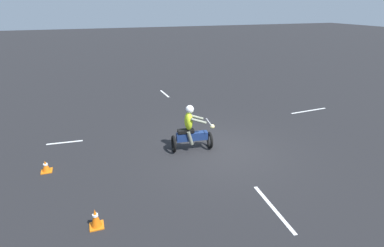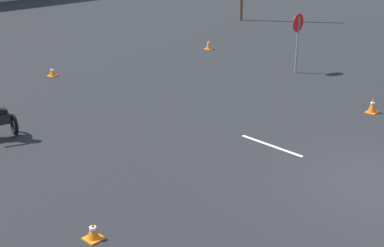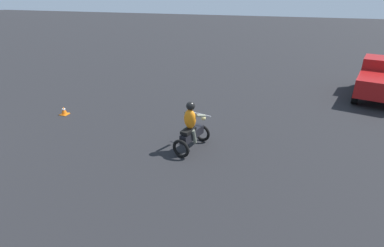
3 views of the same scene
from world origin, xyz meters
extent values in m
plane|color=black|center=(0.00, 0.00, 0.00)|extent=(120.00, 120.00, 0.00)
torus|color=black|center=(0.32, -0.41, 0.30)|extent=(0.17, 0.61, 0.60)
torus|color=black|center=(1.62, -0.55, 0.30)|extent=(0.17, 0.61, 0.60)
cube|color=navy|center=(0.97, -0.48, 0.52)|extent=(1.12, 0.36, 0.28)
cube|color=black|center=(1.19, -0.50, 0.74)|extent=(0.59, 0.32, 0.10)
cylinder|color=silver|center=(0.37, -0.41, 1.00)|extent=(0.11, 0.70, 0.04)
sphere|color=#F2E08C|center=(0.24, -0.40, 0.82)|extent=(0.18, 0.18, 0.16)
ellipsoid|color=#CCEA26|center=(1.09, -0.49, 1.10)|extent=(0.32, 0.43, 0.64)
cylinder|color=slate|center=(0.81, -0.26, 1.15)|extent=(0.55, 0.15, 0.27)
cylinder|color=slate|center=(0.77, -0.66, 1.15)|extent=(0.55, 0.15, 0.27)
cylinder|color=slate|center=(1.08, -0.35, 0.52)|extent=(0.26, 0.15, 0.51)
cylinder|color=slate|center=(1.05, -0.63, 0.52)|extent=(0.26, 0.15, 0.51)
sphere|color=white|center=(1.05, -0.49, 1.52)|extent=(0.31, 0.31, 0.28)
cube|color=orange|center=(4.36, 2.51, 0.01)|extent=(0.32, 0.32, 0.03)
cone|color=orange|center=(4.36, 2.51, 0.25)|extent=(0.24, 0.24, 0.45)
cylinder|color=white|center=(4.36, 2.51, 0.32)|extent=(0.13, 0.13, 0.05)
cube|color=orange|center=(5.70, -0.56, 0.01)|extent=(0.32, 0.32, 0.03)
cone|color=orange|center=(5.70, -0.56, 0.20)|extent=(0.24, 0.24, 0.33)
cylinder|color=white|center=(5.70, -0.56, 0.25)|extent=(0.13, 0.13, 0.05)
cube|color=silver|center=(5.26, -2.60, 0.00)|extent=(1.27, 0.19, 0.01)
cube|color=silver|center=(0.11, 3.29, 0.00)|extent=(0.22, 1.98, 0.01)
cube|color=silver|center=(-5.73, -2.53, 0.00)|extent=(2.06, 0.22, 0.01)
cube|color=silver|center=(0.11, -7.70, 0.00)|extent=(0.19, 1.52, 0.01)
camera|label=1|loc=(4.10, 8.50, 4.81)|focal=28.00mm
camera|label=2|loc=(-10.81, -3.94, 5.47)|focal=50.00mm
camera|label=3|loc=(3.53, 11.80, 4.77)|focal=28.00mm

